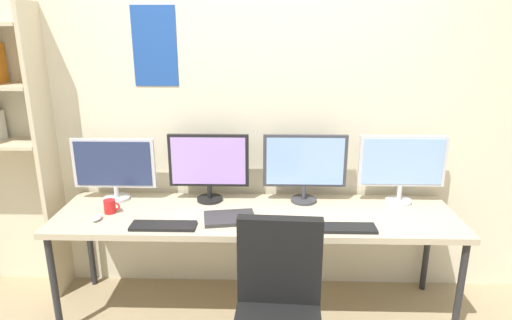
{
  "coord_description": "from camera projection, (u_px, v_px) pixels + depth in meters",
  "views": [
    {
      "loc": [
        0.07,
        -2.07,
        1.93
      ],
      "look_at": [
        0.0,
        0.65,
        1.09
      ],
      "focal_mm": 30.95,
      "sensor_mm": 36.0,
      "label": 1
    }
  ],
  "objects": [
    {
      "name": "wall_back",
      "position": [
        257.0,
        117.0,
        3.14
      ],
      "size": [
        5.02,
        0.11,
        2.6
      ],
      "color": "beige",
      "rests_on": "ground_plane"
    },
    {
      "name": "desk",
      "position": [
        256.0,
        219.0,
        2.92
      ],
      "size": [
        2.62,
        0.68,
        0.74
      ],
      "color": "tan",
      "rests_on": "ground_plane"
    },
    {
      "name": "monitor_far_left",
      "position": [
        114.0,
        166.0,
        3.06
      ],
      "size": [
        0.57,
        0.18,
        0.44
      ],
      "color": "silver",
      "rests_on": "desk"
    },
    {
      "name": "monitor_center_left",
      "position": [
        209.0,
        164.0,
        3.03
      ],
      "size": [
        0.55,
        0.18,
        0.48
      ],
      "color": "black",
      "rests_on": "desk"
    },
    {
      "name": "monitor_center_right",
      "position": [
        305.0,
        164.0,
        3.02
      ],
      "size": [
        0.57,
        0.18,
        0.48
      ],
      "color": "#38383D",
      "rests_on": "desk"
    },
    {
      "name": "monitor_far_right",
      "position": [
        402.0,
        165.0,
        3.0
      ],
      "size": [
        0.59,
        0.18,
        0.48
      ],
      "color": "silver",
      "rests_on": "desk"
    },
    {
      "name": "keyboard_left",
      "position": [
        163.0,
        226.0,
        2.69
      ],
      "size": [
        0.4,
        0.13,
        0.02
      ],
      "primitive_type": "cube",
      "color": "black",
      "rests_on": "desk"
    },
    {
      "name": "keyboard_right",
      "position": [
        347.0,
        228.0,
        2.67
      ],
      "size": [
        0.35,
        0.13,
        0.02
      ],
      "primitive_type": "cube",
      "color": "black",
      "rests_on": "desk"
    },
    {
      "name": "computer_mouse",
      "position": [
        97.0,
        218.0,
        2.79
      ],
      "size": [
        0.06,
        0.1,
        0.03
      ],
      "primitive_type": "ellipsoid",
      "color": "silver",
      "rests_on": "desk"
    },
    {
      "name": "laptop_closed",
      "position": [
        229.0,
        218.0,
        2.8
      ],
      "size": [
        0.35,
        0.27,
        0.02
      ],
      "primitive_type": "cube",
      "rotation": [
        0.0,
        0.0,
        0.16
      ],
      "color": "#2D2D2D",
      "rests_on": "desk"
    },
    {
      "name": "coffee_mug",
      "position": [
        110.0,
        206.0,
        2.89
      ],
      "size": [
        0.11,
        0.08,
        0.09
      ],
      "color": "red",
      "rests_on": "desk"
    }
  ]
}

